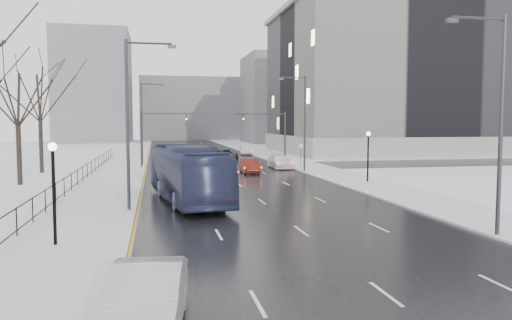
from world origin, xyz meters
TOP-DOWN VIEW (x-y plane):
  - road at (0.00, 60.00)m, footprint 16.00×150.00m
  - cross_road at (0.00, 48.00)m, footprint 130.00×10.00m
  - sidewalk_left at (-10.50, 60.00)m, footprint 5.00×150.00m
  - sidewalk_right at (10.50, 60.00)m, footprint 5.00×150.00m
  - park_strip at (-20.00, 60.00)m, footprint 14.00×150.00m
  - tree_park_d at (-17.80, 34.00)m, footprint 8.75×8.75m
  - tree_park_e at (-18.20, 44.00)m, footprint 9.45×9.45m
  - iron_fence at (-13.00, 30.00)m, footprint 0.06×70.00m
  - streetlight_r_near at (8.17, 10.00)m, footprint 2.95×0.25m
  - streetlight_r_mid at (8.17, 40.00)m, footprint 2.95×0.25m
  - streetlight_l_near at (-8.17, 20.00)m, footprint 2.95×0.25m
  - streetlight_l_far at (-8.17, 52.00)m, footprint 2.95×0.25m
  - lamppost_l at (-11.00, 12.00)m, footprint 0.36×0.36m
  - lamppost_r_mid at (11.00, 30.00)m, footprint 0.36×0.36m
  - mast_signal_right at (7.33, 48.00)m, footprint 6.10×0.33m
  - mast_signal_left at (-7.33, 48.00)m, footprint 6.10×0.33m
  - no_uturn_sign at (9.20, 44.00)m, footprint 0.60×0.06m
  - civic_building at (35.00, 72.00)m, footprint 41.00×31.00m
  - bldg_far_right at (28.00, 115.00)m, footprint 24.00×20.00m
  - bldg_far_left at (-22.00, 125.00)m, footprint 18.00×22.00m
  - bldg_far_center at (4.00, 140.00)m, footprint 30.00×18.00m
  - sedan_left_near at (-7.13, 2.50)m, footprint 2.38×5.28m
  - bus at (-4.80, 23.18)m, footprint 4.86×13.55m
  - sedan_center_near at (-0.50, 36.15)m, footprint 1.97×4.70m
  - sedan_right_near at (2.56, 39.99)m, footprint 1.67×4.54m
  - sedan_right_cross at (2.66, 57.88)m, footprint 3.04×5.55m
  - sedan_right_far at (6.92, 44.59)m, footprint 2.27×5.28m
  - sedan_right_distant at (7.20, 67.96)m, footprint 2.15×4.86m

SIDE VIEW (x-z plane):
  - tree_park_d at x=-17.80m, z-range -6.25..6.25m
  - tree_park_e at x=-18.20m, z-range -6.75..6.75m
  - road at x=0.00m, z-range 0.00..0.04m
  - cross_road at x=0.00m, z-range 0.00..0.04m
  - park_strip at x=-20.00m, z-range 0.00..0.12m
  - sidewalk_left at x=-10.50m, z-range 0.00..0.16m
  - sidewalk_right at x=10.50m, z-range 0.00..0.16m
  - sedan_right_cross at x=2.66m, z-range 0.04..1.51m
  - sedan_right_near at x=2.56m, z-range 0.04..1.52m
  - sedan_right_far at x=6.92m, z-range 0.04..1.55m
  - sedan_right_distant at x=7.20m, z-range 0.04..1.59m
  - sedan_center_near at x=-0.50m, z-range 0.04..1.63m
  - sedan_left_near at x=-7.13m, z-range 0.04..1.72m
  - iron_fence at x=-13.00m, z-range 0.26..1.56m
  - bus at x=-4.80m, z-range 0.04..3.73m
  - no_uturn_sign at x=9.20m, z-range 0.95..3.65m
  - lamppost_l at x=-11.00m, z-range 0.80..5.08m
  - lamppost_r_mid at x=11.00m, z-range 0.80..5.08m
  - mast_signal_right at x=7.33m, z-range 0.86..7.36m
  - mast_signal_left at x=-7.33m, z-range 0.86..7.36m
  - streetlight_r_near at x=8.17m, z-range 0.62..10.62m
  - streetlight_r_mid at x=8.17m, z-range 0.62..10.62m
  - streetlight_l_near at x=-8.17m, z-range 0.62..10.62m
  - streetlight_l_far at x=-8.17m, z-range 0.62..10.62m
  - bldg_far_center at x=4.00m, z-range 0.00..18.00m
  - bldg_far_right at x=28.00m, z-range 0.00..22.00m
  - civic_building at x=35.00m, z-range -1.19..23.61m
  - bldg_far_left at x=-22.00m, z-range 0.00..28.00m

